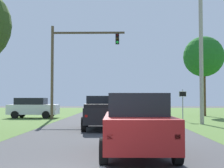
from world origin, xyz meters
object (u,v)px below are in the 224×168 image
object	(u,v)px
red_suv_near	(136,122)
crossing_suv_far	(33,108)
pickup_truck_lead	(102,112)
oak_tree_right	(204,57)
utility_pole_right	(201,54)
traffic_light	(70,59)
keep_moving_sign	(183,101)

from	to	relation	value
red_suv_near	crossing_suv_far	distance (m)	20.66
pickup_truck_lead	oak_tree_right	world-z (taller)	oak_tree_right
oak_tree_right	utility_pole_right	world-z (taller)	utility_pole_right
pickup_truck_lead	traffic_light	bearing A→B (deg)	110.56
red_suv_near	oak_tree_right	xyz separation A→B (m)	(8.30, 22.48, 5.11)
pickup_truck_lead	red_suv_near	bearing A→B (deg)	-79.76
oak_tree_right	pickup_truck_lead	bearing A→B (deg)	-124.45
traffic_light	keep_moving_sign	distance (m)	10.14
crossing_suv_far	utility_pole_right	xyz separation A→B (m)	(13.70, -6.90, 3.93)
red_suv_near	oak_tree_right	distance (m)	24.51
keep_moving_sign	crossing_suv_far	xyz separation A→B (m)	(-12.96, 4.07, -0.63)
crossing_suv_far	oak_tree_right	bearing A→B (deg)	12.22
red_suv_near	pickup_truck_lead	size ratio (longest dim) A/B	1.00
pickup_truck_lead	crossing_suv_far	xyz separation A→B (m)	(-6.96, 10.64, -0.02)
traffic_light	oak_tree_right	xyz separation A→B (m)	(13.03, 5.63, 0.89)
red_suv_near	keep_moving_sign	xyz separation A→B (m)	(4.52, 14.79, 0.59)
oak_tree_right	utility_pole_right	distance (m)	11.02
red_suv_near	traffic_light	size ratio (longest dim) A/B	0.61
traffic_light	crossing_suv_far	distance (m)	6.00
oak_tree_right	red_suv_near	bearing A→B (deg)	-110.27
crossing_suv_far	utility_pole_right	bearing A→B (deg)	-26.72
oak_tree_right	crossing_suv_far	distance (m)	17.89
red_suv_near	traffic_light	xyz separation A→B (m)	(-4.72, 16.85, 4.22)
red_suv_near	traffic_light	bearing A→B (deg)	105.66
traffic_light	oak_tree_right	world-z (taller)	oak_tree_right
traffic_light	crossing_suv_far	bearing A→B (deg)	151.63
crossing_suv_far	pickup_truck_lead	bearing A→B (deg)	-56.83
oak_tree_right	traffic_light	bearing A→B (deg)	-156.61
pickup_truck_lead	oak_tree_right	xyz separation A→B (m)	(9.79, 14.27, 5.13)
keep_moving_sign	traffic_light	bearing A→B (deg)	167.42
traffic_light	utility_pole_right	size ratio (longest dim) A/B	0.83
red_suv_near	pickup_truck_lead	distance (m)	8.35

